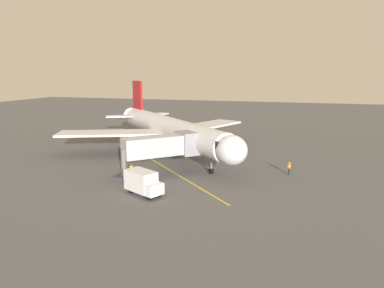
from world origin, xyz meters
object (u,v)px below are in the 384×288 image
object	(u,v)px
jet_bridge	(166,146)
ground_crew_wing_walker	(131,171)
ground_crew_marshaller	(289,168)
box_truck_near_nose	(143,182)
airplane	(169,129)
ground_crew_loader	(195,136)

from	to	relation	value
jet_bridge	ground_crew_wing_walker	bearing A→B (deg)	35.08
ground_crew_marshaller	ground_crew_wing_walker	world-z (taller)	same
ground_crew_marshaller	box_truck_near_nose	xyz separation A→B (m)	(14.97, 12.51, 0.50)
ground_crew_marshaller	ground_crew_wing_walker	distance (m)	20.39
jet_bridge	ground_crew_wing_walker	size ratio (longest dim) A/B	5.59
airplane	ground_crew_loader	world-z (taller)	airplane
jet_bridge	ground_crew_loader	size ratio (longest dim) A/B	5.59
airplane	ground_crew_marshaller	distance (m)	21.07
ground_crew_marshaller	box_truck_near_nose	world-z (taller)	box_truck_near_nose
jet_bridge	ground_crew_marshaller	size ratio (longest dim) A/B	5.59
ground_crew_wing_walker	ground_crew_loader	world-z (taller)	same
jet_bridge	ground_crew_marshaller	world-z (taller)	jet_bridge
box_truck_near_nose	jet_bridge	bearing A→B (deg)	-86.82
airplane	box_truck_near_nose	world-z (taller)	airplane
ground_crew_loader	box_truck_near_nose	distance (m)	31.84
airplane	ground_crew_loader	distance (m)	12.16
ground_crew_marshaller	ground_crew_wing_walker	bearing A→B (deg)	20.05
jet_bridge	ground_crew_wing_walker	xyz separation A→B (m)	(3.72, 2.61, -2.88)
jet_bridge	ground_crew_marshaller	xyz separation A→B (m)	(-15.43, -4.37, -2.88)
ground_crew_marshaller	ground_crew_loader	xyz separation A→B (m)	(18.36, -19.15, 0.00)
airplane	ground_crew_marshaller	world-z (taller)	airplane
ground_crew_marshaller	box_truck_near_nose	distance (m)	19.52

